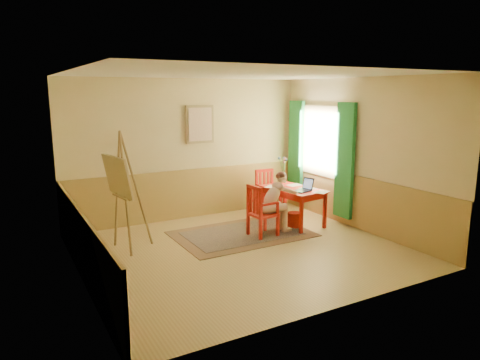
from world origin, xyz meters
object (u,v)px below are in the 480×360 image
chair_back (267,192)px  easel (120,181)px  figure (275,200)px  laptop (304,188)px  chair_left (261,211)px  table (293,193)px

chair_back → easel: 3.38m
chair_back → figure: size_ratio=0.83×
laptop → chair_left: bearing=-177.0°
chair_left → laptop: bearing=3.0°
figure → table: bearing=27.2°
chair_back → easel: (-3.23, -0.71, 0.69)m
table → chair_left: bearing=-159.6°
chair_back → figure: bearing=-116.6°
table → chair_back: (-0.03, 0.86, -0.16)m
table → easel: 3.30m
table → easel: bearing=177.5°
table → laptop: laptop is taller
chair_back → laptop: size_ratio=2.21×
chair_back → laptop: bearing=-86.5°
table → chair_left: size_ratio=1.37×
chair_back → easel: easel is taller
chair_left → easel: easel is taller
laptop → easel: 3.35m
figure → chair_back: bearing=63.4°
chair_left → easel: bearing=168.0°
figure → easel: size_ratio=0.58×
table → laptop: size_ratio=3.04×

